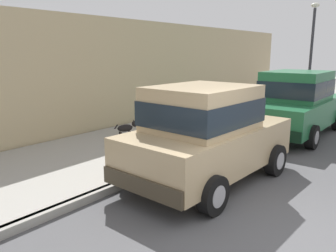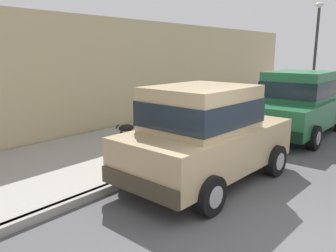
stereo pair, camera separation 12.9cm
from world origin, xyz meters
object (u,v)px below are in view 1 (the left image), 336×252
car_green_sedan (296,102)px  dog_black (127,127)px  street_lamp (312,42)px  car_tan_hatchback (206,133)px

car_green_sedan → dog_black: bearing=-130.1°
dog_black → street_lamp: (1.88, 9.69, 2.48)m
car_green_sedan → dog_black: size_ratio=6.49×
street_lamp → car_green_sedan: bearing=-76.3°
car_green_sedan → dog_black: 5.13m
car_tan_hatchback → car_green_sedan: size_ratio=0.83×
car_green_sedan → street_lamp: size_ratio=1.04×
car_green_sedan → street_lamp: (-1.41, 5.79, 1.92)m
car_tan_hatchback → street_lamp: 11.07m
car_tan_hatchback → street_lamp: street_lamp is taller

